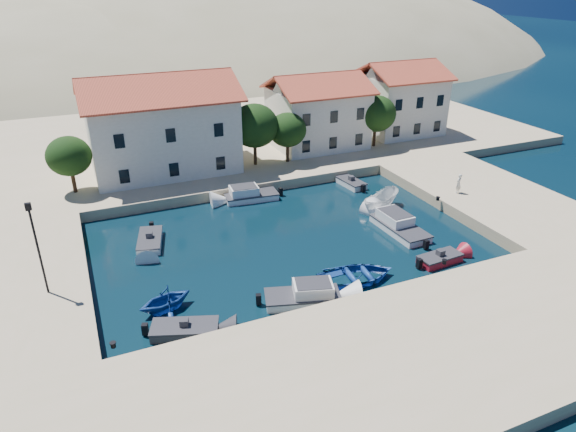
% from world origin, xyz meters
% --- Properties ---
extents(ground, '(400.00, 400.00, 0.00)m').
position_xyz_m(ground, '(0.00, 0.00, 0.00)').
color(ground, black).
rests_on(ground, ground).
extents(quay_south, '(52.00, 12.00, 1.00)m').
position_xyz_m(quay_south, '(0.00, -6.00, 0.50)').
color(quay_south, tan).
rests_on(quay_south, ground).
extents(quay_east, '(11.00, 20.00, 1.00)m').
position_xyz_m(quay_east, '(20.50, 10.00, 0.50)').
color(quay_east, tan).
rests_on(quay_east, ground).
extents(quay_west, '(8.00, 20.00, 1.00)m').
position_xyz_m(quay_west, '(-19.00, 10.00, 0.50)').
color(quay_west, tan).
rests_on(quay_west, ground).
extents(quay_north, '(80.00, 36.00, 1.00)m').
position_xyz_m(quay_north, '(2.00, 38.00, 0.50)').
color(quay_north, tan).
rests_on(quay_north, ground).
extents(hills, '(254.00, 176.00, 99.00)m').
position_xyz_m(hills, '(20.64, 123.62, -23.40)').
color(hills, '#948B64').
rests_on(hills, ground).
extents(building_left, '(14.70, 9.45, 9.70)m').
position_xyz_m(building_left, '(-6.00, 28.00, 5.94)').
color(building_left, beige).
rests_on(building_left, quay_north).
extents(building_mid, '(10.50, 8.40, 8.30)m').
position_xyz_m(building_mid, '(12.00, 29.00, 5.22)').
color(building_mid, beige).
rests_on(building_mid, quay_north).
extents(building_right, '(9.45, 8.40, 8.80)m').
position_xyz_m(building_right, '(24.00, 30.00, 5.47)').
color(building_right, beige).
rests_on(building_right, quay_north).
extents(trees, '(37.30, 5.30, 6.45)m').
position_xyz_m(trees, '(4.51, 25.46, 4.84)').
color(trees, '#382314').
rests_on(trees, quay_north).
extents(lamppost, '(0.35, 0.25, 6.22)m').
position_xyz_m(lamppost, '(-17.50, 8.00, 4.75)').
color(lamppost, black).
rests_on(lamppost, quay_west).
extents(bollards, '(29.36, 9.56, 0.30)m').
position_xyz_m(bollards, '(2.80, 3.87, 1.15)').
color(bollards, black).
rests_on(bollards, ground).
extents(motorboat_grey_sw, '(4.31, 2.99, 1.25)m').
position_xyz_m(motorboat_grey_sw, '(-10.23, 1.68, 0.29)').
color(motorboat_grey_sw, '#313136').
rests_on(motorboat_grey_sw, ground).
extents(cabin_cruiser_south, '(5.27, 3.40, 1.60)m').
position_xyz_m(cabin_cruiser_south, '(-2.45, 1.84, 0.48)').
color(cabin_cruiser_south, white).
rests_on(cabin_cruiser_south, ground).
extents(rowboat_south, '(5.80, 4.42, 1.12)m').
position_xyz_m(rowboat_south, '(2.10, 2.70, 0.00)').
color(rowboat_south, '#1A4394').
rests_on(rowboat_south, ground).
extents(motorboat_red_se, '(3.44, 1.73, 1.25)m').
position_xyz_m(motorboat_red_se, '(9.01, 2.42, 0.30)').
color(motorboat_red_se, maroon).
rests_on(motorboat_red_se, ground).
extents(cabin_cruiser_east, '(2.48, 5.79, 1.60)m').
position_xyz_m(cabin_cruiser_east, '(9.21, 7.80, 0.48)').
color(cabin_cruiser_east, white).
rests_on(cabin_cruiser_east, ground).
extents(boat_east, '(4.86, 3.34, 1.76)m').
position_xyz_m(boat_east, '(10.22, 12.31, 0.00)').
color(boat_east, white).
rests_on(boat_east, ground).
extents(motorboat_white_ne, '(1.95, 3.52, 1.25)m').
position_xyz_m(motorboat_white_ne, '(10.57, 18.24, 0.30)').
color(motorboat_white_ne, white).
rests_on(motorboat_white_ne, ground).
extents(rowboat_west, '(4.09, 3.76, 1.81)m').
position_xyz_m(rowboat_west, '(-10.78, 4.57, 0.00)').
color(rowboat_west, '#1A4394').
rests_on(rowboat_west, ground).
extents(motorboat_white_west, '(2.68, 4.34, 1.25)m').
position_xyz_m(motorboat_white_west, '(-10.18, 13.83, 0.29)').
color(motorboat_white_west, white).
rests_on(motorboat_white_west, ground).
extents(cabin_cruiser_north, '(5.16, 2.55, 1.60)m').
position_xyz_m(cabin_cruiser_north, '(0.16, 18.99, 0.48)').
color(cabin_cruiser_north, white).
rests_on(cabin_cruiser_north, ground).
extents(pedestrian, '(0.80, 0.68, 1.85)m').
position_xyz_m(pedestrian, '(17.47, 10.69, 1.92)').
color(pedestrian, silver).
rests_on(pedestrian, quay_east).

